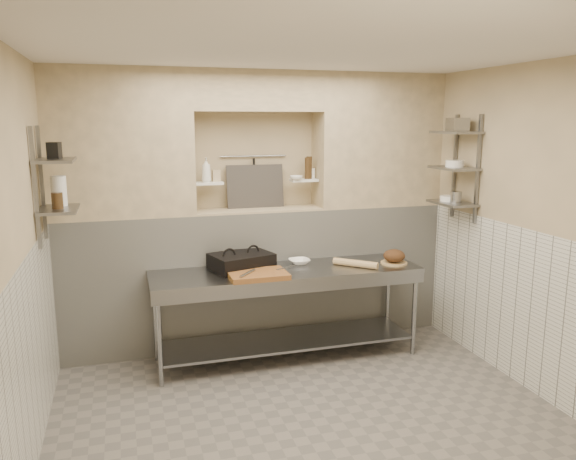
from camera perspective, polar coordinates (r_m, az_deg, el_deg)
name	(u,v)px	position (r m, az deg, el deg)	size (l,w,h in m)	color
floor	(311,425)	(4.69, 2.40, -19.20)	(4.00, 3.90, 0.10)	slate
ceiling	(315,42)	(4.09, 2.74, 18.58)	(4.00, 3.90, 0.10)	silver
wall_left	(9,266)	(4.00, -26.45, -3.33)	(0.10, 3.90, 2.80)	tan
wall_right	(543,231)	(5.19, 24.48, -0.09)	(0.10, 3.90, 2.80)	tan
wall_back	(252,207)	(6.05, -3.65, 2.34)	(4.00, 0.10, 2.80)	tan
wall_front	(475,351)	(2.44, 18.43, -11.54)	(4.00, 0.10, 2.80)	tan
backwall_lower	(258,276)	(5.96, -3.02, -4.68)	(4.00, 0.40, 1.40)	silver
alcove_sill	(258,210)	(5.81, -3.10, 2.08)	(1.30, 0.40, 0.02)	tan
backwall_pillar_left	(120,144)	(5.58, -16.66, 8.40)	(1.35, 0.40, 1.40)	tan
backwall_pillar_right	(377,141)	(6.18, 9.01, 8.94)	(1.35, 0.40, 1.40)	tan
backwall_header	(256,91)	(5.74, -3.22, 13.89)	(1.30, 0.40, 0.40)	tan
wainscot_left	(29,368)	(4.21, -24.80, -12.58)	(0.02, 3.90, 1.40)	silver
wainscot_right	(530,311)	(5.32, 23.38, -7.55)	(0.02, 3.90, 1.40)	silver
alcove_shelf_left	(209,183)	(5.67, -8.06, 4.74)	(0.28, 0.16, 0.03)	white
alcove_shelf_right	(304,180)	(5.90, 1.62, 5.08)	(0.28, 0.16, 0.03)	white
utensil_rail	(253,156)	(5.91, -3.54, 7.51)	(0.02, 0.02, 0.70)	gray
hanging_steel	(254,173)	(5.91, -3.48, 5.85)	(0.02, 0.02, 0.30)	black
splash_panel	(255,186)	(5.87, -3.35, 4.45)	(0.60, 0.02, 0.45)	#383330
shelf_rail_left_a	(42,183)	(5.14, -23.72, 4.39)	(0.03, 0.03, 0.95)	slate
shelf_rail_left_b	(35,188)	(4.75, -24.29, 3.87)	(0.03, 0.03, 0.95)	slate
wall_shelf_left_lower	(59,209)	(4.96, -22.27, 1.95)	(0.30, 0.50, 0.03)	slate
wall_shelf_left_upper	(55,160)	(4.92, -22.61, 6.55)	(0.30, 0.50, 0.03)	slate
shelf_rail_right_a	(455,166)	(6.08, 16.56, 6.22)	(0.03, 0.03, 1.05)	slate
shelf_rail_right_b	(478,169)	(5.75, 18.73, 5.85)	(0.03, 0.03, 1.05)	slate
wall_shelf_right_lower	(452,203)	(5.88, 16.32, 2.65)	(0.30, 0.50, 0.03)	slate
wall_shelf_right_mid	(454,168)	(5.84, 16.51, 6.05)	(0.30, 0.50, 0.03)	slate
wall_shelf_right_upper	(456,132)	(5.82, 16.70, 9.48)	(0.30, 0.50, 0.03)	slate
prep_table	(287,296)	(5.49, -0.10, -6.68)	(2.60, 0.70, 0.90)	gray
panini_press	(241,261)	(5.45, -4.76, -3.19)	(0.65, 0.55, 0.15)	black
cutting_board	(258,275)	(5.17, -3.08, -4.57)	(0.53, 0.37, 0.05)	brown
knife_blade	(286,268)	(5.32, -0.19, -3.84)	(0.25, 0.03, 0.01)	gray
tongs	(248,273)	(5.10, -4.13, -4.41)	(0.02, 0.02, 0.27)	gray
mixing_bowl	(299,262)	(5.63, 1.16, -3.22)	(0.21, 0.21, 0.05)	white
rolling_pin	(355,263)	(5.56, 6.86, -3.38)	(0.07, 0.07, 0.46)	tan
bread_board	(394,263)	(5.75, 10.71, -3.30)	(0.27, 0.27, 0.02)	tan
bread_loaf	(394,256)	(5.73, 10.74, -2.59)	(0.22, 0.22, 0.13)	#4C2D19
bottle_soap	(206,170)	(5.64, -8.31, 6.05)	(0.09, 0.09, 0.24)	white
jar_alcove	(216,176)	(5.71, -7.31, 5.50)	(0.08, 0.08, 0.11)	tan
bowl_alcove	(296,178)	(5.81, 0.84, 5.33)	(0.14, 0.14, 0.04)	white
condiment_a	(308,168)	(5.90, 2.01, 6.29)	(0.06, 0.06, 0.22)	#362412
condiment_b	(309,168)	(5.91, 2.16, 6.35)	(0.06, 0.06, 0.23)	#362412
condiment_c	(312,173)	(5.97, 2.48, 5.77)	(0.06, 0.06, 0.11)	white
jug_left	(59,191)	(5.06, -22.25, 3.69)	(0.12, 0.12, 0.25)	white
jar_left	(57,201)	(4.90, -22.39, 2.77)	(0.09, 0.09, 0.13)	#362412
box_left_upper	(54,150)	(4.93, -22.66, 7.47)	(0.09, 0.09, 0.13)	black
bowl_right	(449,198)	(5.92, 16.03, 3.11)	(0.18, 0.18, 0.05)	white
canister_right	(456,197)	(5.81, 16.70, 3.22)	(0.11, 0.11, 0.11)	gray
bowl_right_mid	(455,164)	(5.83, 16.58, 6.48)	(0.18, 0.18, 0.07)	white
basket_right	(458,124)	(5.80, 16.84, 10.22)	(0.16, 0.20, 0.13)	gray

